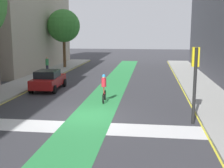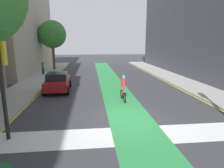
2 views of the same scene
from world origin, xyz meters
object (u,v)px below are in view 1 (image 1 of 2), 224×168
Objects in this scene: car_red_left_far at (48,80)px; street_tree_far at (64,26)px; cyclist_in_lane at (104,88)px; pedestrian_sidewalk_left_a at (47,64)px; traffic_signal_near_right at (195,70)px.

car_red_left_far is 14.36m from street_tree_far.
pedestrian_sidewalk_left_a is at bearing 124.11° from cyclist_in_lane.
pedestrian_sidewalk_left_a is 6.45m from street_tree_far.
traffic_signal_near_right is at bearing -36.47° from cyclist_in_lane.
traffic_signal_near_right is at bearing -35.63° from car_red_left_far.
traffic_signal_near_right is 24.46m from street_tree_far.
pedestrian_sidewalk_left_a is (-3.13, 8.53, 0.22)m from car_red_left_far.
cyclist_in_lane is (5.00, -3.47, 0.17)m from car_red_left_far.
cyclist_in_lane reaches higher than car_red_left_far.
pedestrian_sidewalk_left_a is at bearing 130.04° from traffic_signal_near_right.
car_red_left_far is at bearing -69.88° from pedestrian_sidewalk_left_a.
cyclist_in_lane reaches higher than pedestrian_sidewalk_left_a.
street_tree_far is at bearing 114.25° from cyclist_in_lane.
car_red_left_far is 9.09m from pedestrian_sidewalk_left_a.
traffic_signal_near_right is 12.65m from car_red_left_far.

